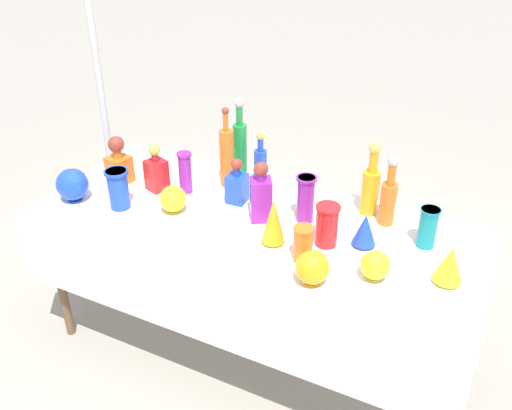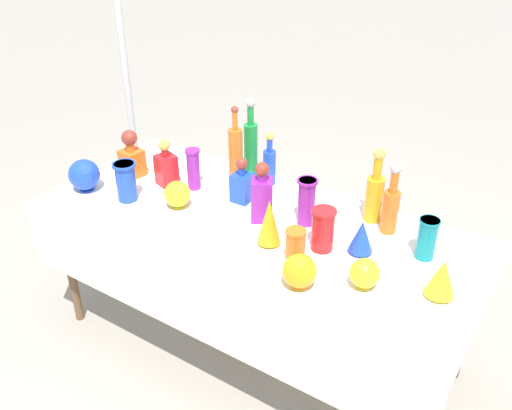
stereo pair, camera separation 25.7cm
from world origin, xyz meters
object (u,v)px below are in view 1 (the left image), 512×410
object	(u,v)px
square_decanter_2	(156,171)
slender_vase_3	(327,224)
square_decanter_1	(260,195)
tall_bottle_1	(371,186)
square_decanter_0	(237,185)
fluted_vase_1	(273,221)
cardboard_box_behind_left	(335,242)
tall_bottle_0	(227,156)
round_bowl_1	(173,199)
slender_vase_4	(303,243)
tall_bottle_4	(389,197)
fluted_vase_0	(365,230)
square_decanter_3	(119,163)
fluted_vase_2	(450,264)
slender_vase_5	(185,172)
round_bowl_0	(72,185)
tall_bottle_3	(260,163)
round_bowl_2	(375,265)
canopy_pole	(102,101)
round_bowl_3	(312,268)
tall_bottle_2	(240,145)
slender_vase_2	(428,226)
slender_vase_1	(118,188)

from	to	relation	value
square_decanter_2	slender_vase_3	size ratio (longest dim) A/B	1.32
square_decanter_1	tall_bottle_1	bearing A→B (deg)	32.29
square_decanter_0	fluted_vase_1	distance (m)	0.39
square_decanter_1	square_decanter_2	xyz separation A→B (m)	(-0.59, 0.02, -0.02)
cardboard_box_behind_left	fluted_vase_1	bearing A→B (deg)	-88.37
tall_bottle_0	round_bowl_1	xyz separation A→B (m)	(-0.10, -0.35, -0.09)
slender_vase_3	slender_vase_4	xyz separation A→B (m)	(-0.05, -0.15, -0.02)
tall_bottle_4	fluted_vase_0	xyz separation A→B (m)	(-0.04, -0.22, -0.05)
tall_bottle_1	square_decanter_0	world-z (taller)	tall_bottle_1
square_decanter_1	square_decanter_3	bearing A→B (deg)	-179.75
tall_bottle_1	fluted_vase_2	world-z (taller)	tall_bottle_1
tall_bottle_1	slender_vase_5	xyz separation A→B (m)	(-0.88, -0.21, -0.03)
round_bowl_0	tall_bottle_1	bearing A→B (deg)	21.71
tall_bottle_3	cardboard_box_behind_left	bearing A→B (deg)	63.92
slender_vase_4	cardboard_box_behind_left	world-z (taller)	slender_vase_4
slender_vase_3	round_bowl_2	size ratio (longest dim) A/B	1.50
fluted_vase_2	square_decanter_3	bearing A→B (deg)	176.86
canopy_pole	slender_vase_4	bearing A→B (deg)	-25.08
round_bowl_3	tall_bottle_2	bearing A→B (deg)	134.86
slender_vase_2	fluted_vase_2	world-z (taller)	slender_vase_2
square_decanter_1	square_decanter_3	xyz separation A→B (m)	(-0.80, -0.00, -0.01)
square_decanter_0	fluted_vase_1	world-z (taller)	square_decanter_0
square_decanter_1	slender_vase_4	world-z (taller)	square_decanter_1
square_decanter_1	fluted_vase_0	xyz separation A→B (m)	(0.50, 0.00, -0.05)
tall_bottle_2	fluted_vase_0	size ratio (longest dim) A/B	2.79
tall_bottle_1	tall_bottle_4	bearing A→B (deg)	-27.46
tall_bottle_0	fluted_vase_2	bearing A→B (deg)	-15.18
tall_bottle_4	fluted_vase_1	bearing A→B (deg)	-136.43
slender_vase_5	fluted_vase_0	distance (m)	0.95
tall_bottle_1	fluted_vase_2	bearing A→B (deg)	-40.49
tall_bottle_1	square_decanter_2	size ratio (longest dim) A/B	1.45
round_bowl_1	round_bowl_3	world-z (taller)	round_bowl_3
tall_bottle_0	round_bowl_0	bearing A→B (deg)	-141.49
fluted_vase_1	tall_bottle_1	bearing A→B (deg)	55.32
square_decanter_2	slender_vase_1	world-z (taller)	square_decanter_2
tall_bottle_1	canopy_pole	size ratio (longest dim) A/B	0.16
slender_vase_2	fluted_vase_0	xyz separation A→B (m)	(-0.24, -0.12, -0.02)
slender_vase_4	round_bowl_3	xyz separation A→B (m)	(0.09, -0.13, -0.01)
slender_vase_4	canopy_pole	world-z (taller)	canopy_pole
round_bowl_3	fluted_vase_0	bearing A→B (deg)	73.13
square_decanter_1	round_bowl_0	world-z (taller)	square_decanter_1
tall_bottle_3	slender_vase_3	bearing A→B (deg)	-36.78
canopy_pole	square_decanter_3	bearing A→B (deg)	-45.09
cardboard_box_behind_left	square_decanter_0	bearing A→B (deg)	-110.25
tall_bottle_4	slender_vase_1	world-z (taller)	tall_bottle_4
square_decanter_3	canopy_pole	size ratio (longest dim) A/B	0.11
tall_bottle_2	tall_bottle_0	bearing A→B (deg)	-95.69
square_decanter_3	round_bowl_0	bearing A→B (deg)	-109.20
tall_bottle_3	square_decanter_3	bearing A→B (deg)	-154.07
slender_vase_3	fluted_vase_0	size ratio (longest dim) A/B	1.24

